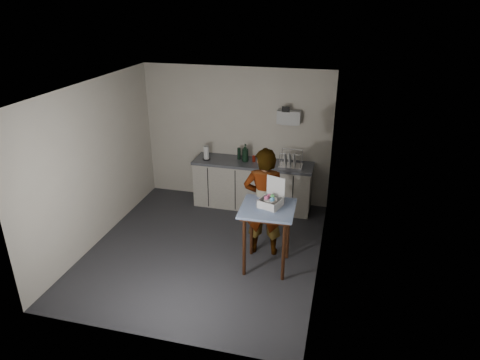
% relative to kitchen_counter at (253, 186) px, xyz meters
% --- Properties ---
extents(ground, '(4.00, 4.00, 0.00)m').
position_rel_kitchen_counter_xyz_m(ground, '(-0.40, -1.70, -0.43)').
color(ground, '#27272C').
rests_on(ground, ground).
extents(wall_back, '(3.60, 0.02, 2.60)m').
position_rel_kitchen_counter_xyz_m(wall_back, '(-0.40, 0.29, 0.87)').
color(wall_back, beige).
rests_on(wall_back, ground).
extents(wall_right, '(0.02, 4.00, 2.60)m').
position_rel_kitchen_counter_xyz_m(wall_right, '(1.39, -1.70, 0.87)').
color(wall_right, beige).
rests_on(wall_right, ground).
extents(wall_left, '(0.02, 4.00, 2.60)m').
position_rel_kitchen_counter_xyz_m(wall_left, '(-2.19, -1.70, 0.87)').
color(wall_left, beige).
rests_on(wall_left, ground).
extents(ceiling, '(3.60, 4.00, 0.01)m').
position_rel_kitchen_counter_xyz_m(ceiling, '(-0.40, -1.70, 2.17)').
color(ceiling, white).
rests_on(ceiling, wall_back).
extents(kitchen_counter, '(2.24, 0.62, 0.91)m').
position_rel_kitchen_counter_xyz_m(kitchen_counter, '(0.00, 0.00, 0.00)').
color(kitchen_counter, black).
rests_on(kitchen_counter, ground).
extents(wall_shelf, '(0.42, 0.18, 0.37)m').
position_rel_kitchen_counter_xyz_m(wall_shelf, '(0.60, 0.22, 1.32)').
color(wall_shelf, silver).
rests_on(wall_shelf, ground).
extents(side_table, '(0.80, 0.80, 0.99)m').
position_rel_kitchen_counter_xyz_m(side_table, '(0.64, -1.90, 0.44)').
color(side_table, '#3A1C0D').
rests_on(side_table, ground).
extents(standing_man, '(0.68, 0.48, 1.75)m').
position_rel_kitchen_counter_xyz_m(standing_man, '(0.52, -1.52, 0.45)').
color(standing_man, '#B2A593').
rests_on(standing_man, ground).
extents(soap_bottle, '(0.18, 0.18, 0.34)m').
position_rel_kitchen_counter_xyz_m(soap_bottle, '(-0.15, 0.01, 0.65)').
color(soap_bottle, black).
rests_on(soap_bottle, kitchen_counter).
extents(soda_can, '(0.06, 0.06, 0.11)m').
position_rel_kitchen_counter_xyz_m(soda_can, '(0.01, 0.03, 0.54)').
color(soda_can, '#B32211').
rests_on(soda_can, kitchen_counter).
extents(dark_bottle, '(0.07, 0.07, 0.22)m').
position_rel_kitchen_counter_xyz_m(dark_bottle, '(-0.29, 0.08, 0.59)').
color(dark_bottle, black).
rests_on(dark_bottle, kitchen_counter).
extents(paper_towel, '(0.15, 0.15, 0.26)m').
position_rel_kitchen_counter_xyz_m(paper_towel, '(-0.89, -0.08, 0.61)').
color(paper_towel, black).
rests_on(paper_towel, kitchen_counter).
extents(dish_rack, '(0.42, 0.31, 0.29)m').
position_rel_kitchen_counter_xyz_m(dish_rack, '(0.70, -0.04, 0.55)').
color(dish_rack, white).
rests_on(dish_rack, kitchen_counter).
extents(bakery_box, '(0.37, 0.37, 0.41)m').
position_rel_kitchen_counter_xyz_m(bakery_box, '(0.68, -1.85, 0.66)').
color(bakery_box, silver).
rests_on(bakery_box, side_table).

